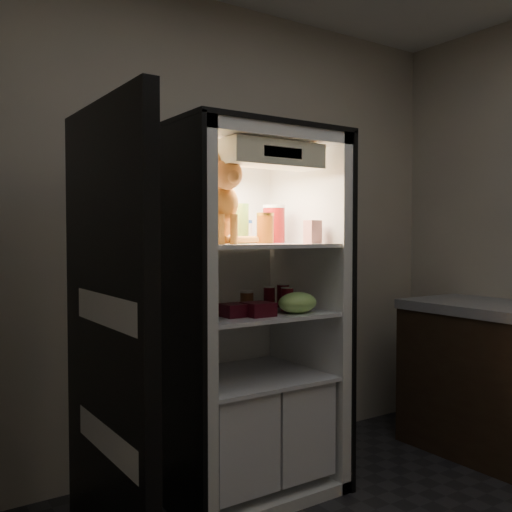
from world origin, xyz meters
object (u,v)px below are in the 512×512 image
at_px(berry_box_left, 234,310).
at_px(tabby_cat, 216,211).
at_px(parmesan_shaker, 241,223).
at_px(soda_can_a, 269,297).
at_px(berry_box_right, 258,309).
at_px(soda_can_b, 283,296).
at_px(pepper_jar, 274,224).
at_px(mayo_tub, 244,231).
at_px(cream_carton, 313,232).
at_px(condiment_jar, 247,300).
at_px(refrigerator, 242,338).
at_px(salsa_jar, 265,228).
at_px(grape_bag, 298,303).
at_px(soda_can_c, 287,299).

bearing_deg(berry_box_left, tabby_cat, 124.81).
bearing_deg(parmesan_shaker, soda_can_a, 0.44).
bearing_deg(berry_box_right, soda_can_b, 34.31).
height_order(parmesan_shaker, pepper_jar, pepper_jar).
height_order(mayo_tub, soda_can_b, mayo_tub).
relative_size(soda_can_b, berry_box_left, 1.01).
height_order(tabby_cat, berry_box_right, tabby_cat).
bearing_deg(mayo_tub, cream_carton, -58.25).
bearing_deg(condiment_jar, mayo_tub, 66.35).
bearing_deg(berry_box_right, parmesan_shaker, 78.92).
bearing_deg(berry_box_right, mayo_tub, 68.11).
distance_m(mayo_tub, condiment_jar, 0.37).
relative_size(cream_carton, berry_box_right, 0.89).
xyz_separation_m(refrigerator, berry_box_left, (-0.16, -0.18, 0.18)).
bearing_deg(tabby_cat, parmesan_shaker, 27.16).
distance_m(cream_carton, soda_can_a, 0.43).
xyz_separation_m(refrigerator, berry_box_right, (-0.05, -0.23, 0.18)).
height_order(soda_can_b, condiment_jar, soda_can_b).
xyz_separation_m(salsa_jar, berry_box_left, (-0.24, -0.09, -0.40)).
relative_size(salsa_jar, berry_box_left, 1.28).
bearing_deg(refrigerator, berry_box_right, -103.17).
distance_m(parmesan_shaker, berry_box_right, 0.48).
distance_m(tabby_cat, parmesan_shaker, 0.23).
distance_m(parmesan_shaker, berry_box_left, 0.48).
xyz_separation_m(tabby_cat, pepper_jar, (0.45, 0.14, -0.06)).
xyz_separation_m(salsa_jar, berry_box_right, (-0.14, -0.14, -0.40)).
xyz_separation_m(grape_bag, berry_box_left, (-0.33, 0.08, -0.02)).
distance_m(parmesan_shaker, soda_can_c, 0.46).
bearing_deg(pepper_jar, mayo_tub, 158.53).
xyz_separation_m(salsa_jar, soda_can_a, (0.09, 0.08, -0.37)).
height_order(tabby_cat, salsa_jar, tabby_cat).
xyz_separation_m(salsa_jar, pepper_jar, (0.15, 0.13, 0.02)).
height_order(soda_can_a, grape_bag, soda_can_a).
relative_size(parmesan_shaker, soda_can_c, 1.69).
distance_m(refrigerator, soda_can_b, 0.33).
relative_size(condiment_jar, berry_box_left, 0.79).
distance_m(refrigerator, condiment_jar, 0.20).
height_order(mayo_tub, salsa_jar, salsa_jar).
distance_m(cream_carton, soda_can_c, 0.37).
height_order(mayo_tub, berry_box_right, mayo_tub).
bearing_deg(tabby_cat, soda_can_b, 12.94).
height_order(parmesan_shaker, grape_bag, parmesan_shaker).
height_order(parmesan_shaker, condiment_jar, parmesan_shaker).
bearing_deg(refrigerator, salsa_jar, -49.00).
bearing_deg(berry_box_right, pepper_jar, 43.09).
xyz_separation_m(mayo_tub, berry_box_right, (-0.13, -0.33, -0.38)).
relative_size(refrigerator, condiment_jar, 19.17).
distance_m(mayo_tub, soda_can_c, 0.45).
relative_size(refrigerator, pepper_jar, 9.09).
distance_m(soda_can_b, berry_box_left, 0.44).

